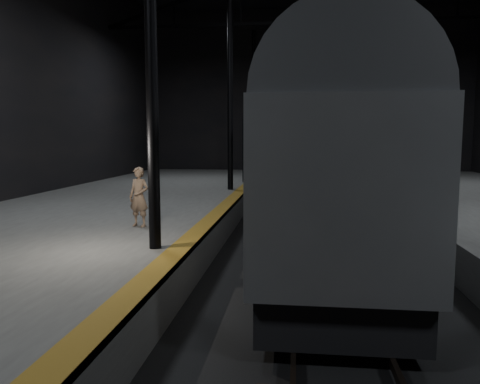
# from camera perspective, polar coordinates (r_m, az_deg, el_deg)

# --- Properties ---
(ground) EXTENTS (44.00, 44.00, 0.00)m
(ground) POSITION_cam_1_polar(r_m,az_deg,el_deg) (14.31, 9.59, -7.36)
(ground) COLOR black
(ground) RESTS_ON ground
(platform_left) EXTENTS (9.00, 43.80, 1.00)m
(platform_left) POSITION_cam_1_polar(r_m,az_deg,el_deg) (15.72, -18.92, -4.51)
(platform_left) COLOR #4C4C49
(platform_left) RESTS_ON ground
(tactile_strip) EXTENTS (0.50, 43.80, 0.01)m
(tactile_strip) POSITION_cam_1_polar(r_m,az_deg,el_deg) (14.31, -3.46, -3.17)
(tactile_strip) COLOR brown
(tactile_strip) RESTS_ON platform_left
(track) EXTENTS (2.40, 43.00, 0.24)m
(track) POSITION_cam_1_polar(r_m,az_deg,el_deg) (14.29, 9.60, -7.10)
(track) COLOR #3F3328
(track) RESTS_ON ground
(train) EXTENTS (3.00, 20.01, 5.35)m
(train) POSITION_cam_1_polar(r_m,az_deg,el_deg) (16.52, 9.36, 4.96)
(train) COLOR #AAAEB3
(train) RESTS_ON ground
(woman) EXTENTS (0.69, 0.55, 1.64)m
(woman) POSITION_cam_1_polar(r_m,az_deg,el_deg) (13.13, -12.21, -0.59)
(woman) COLOR #8F7158
(woman) RESTS_ON platform_left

